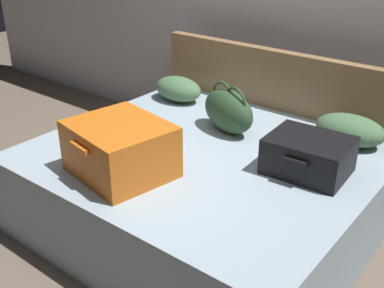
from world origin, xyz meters
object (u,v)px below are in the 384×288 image
bed (205,190)px  pillow_near_headboard (350,130)px  hard_case_medium (308,155)px  pillow_center_head (178,89)px  duffel_bag (228,111)px  hard_case_large (120,148)px

bed → pillow_near_headboard: pillow_near_headboard is taller
hard_case_medium → pillow_center_head: size_ratio=1.16×
duffel_bag → pillow_near_headboard: bearing=24.2°
pillow_near_headboard → duffel_bag: bearing=-155.8°
hard_case_large → pillow_near_headboard: size_ratio=1.37×
hard_case_medium → pillow_near_headboard: (0.04, 0.49, -0.01)m
pillow_near_headboard → pillow_center_head: 1.30m
hard_case_medium → pillow_near_headboard: bearing=82.0°
hard_case_medium → pillow_near_headboard: size_ratio=1.05×
bed → hard_case_medium: hard_case_medium is taller
hard_case_medium → duffel_bag: bearing=160.8°
hard_case_large → pillow_center_head: bearing=124.9°
hard_case_large → pillow_center_head: size_ratio=1.51×
duffel_bag → pillow_center_head: (-0.61, 0.23, -0.05)m
hard_case_large → duffel_bag: size_ratio=1.25×
duffel_bag → hard_case_medium: bearing=-15.7°
bed → hard_case_large: 0.67m
hard_case_large → duffel_bag: bearing=90.9°
duffel_bag → pillow_near_headboard: 0.76m
bed → hard_case_large: hard_case_large is taller
pillow_near_headboard → pillow_center_head: bearing=-176.7°
hard_case_large → pillow_center_head: 1.15m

